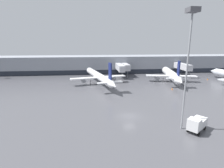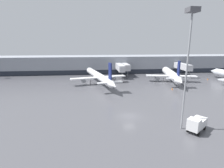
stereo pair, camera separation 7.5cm
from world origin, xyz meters
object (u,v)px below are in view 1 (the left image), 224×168
(traffic_cone_1, at_px, (172,89))
(parked_jet_1, at_px, (99,76))
(service_truck_2, at_px, (197,123))
(apron_light_mast_1, at_px, (190,38))
(traffic_cone_0, at_px, (208,79))
(parked_jet_0, at_px, (171,75))

(traffic_cone_1, bearing_deg, parked_jet_1, 155.40)
(service_truck_2, bearing_deg, parked_jet_1, -106.40)
(traffic_cone_1, bearing_deg, apron_light_mast_1, -111.71)
(service_truck_2, xyz_separation_m, apron_light_mast_1, (-2.24, 1.18, 15.00))
(parked_jet_1, height_order, traffic_cone_0, parked_jet_1)
(parked_jet_0, height_order, traffic_cone_0, parked_jet_0)
(parked_jet_0, bearing_deg, parked_jet_1, 104.03)
(apron_light_mast_1, bearing_deg, parked_jet_0, 68.12)
(parked_jet_1, bearing_deg, apron_light_mast_1, -174.04)
(traffic_cone_1, relative_size, apron_light_mast_1, 0.03)
(parked_jet_0, height_order, parked_jet_1, parked_jet_0)
(parked_jet_0, relative_size, parked_jet_1, 0.87)
(parked_jet_0, distance_m, traffic_cone_0, 18.39)
(parked_jet_1, height_order, traffic_cone_1, parked_jet_1)
(service_truck_2, distance_m, apron_light_mast_1, 15.21)
(parked_jet_1, distance_m, traffic_cone_1, 27.87)
(traffic_cone_1, bearing_deg, service_truck_2, -106.91)
(service_truck_2, xyz_separation_m, traffic_cone_1, (8.77, 28.86, -1.25))
(service_truck_2, relative_size, traffic_cone_1, 8.78)
(parked_jet_1, height_order, apron_light_mast_1, apron_light_mast_1)
(parked_jet_1, relative_size, apron_light_mast_1, 1.74)
(service_truck_2, distance_m, traffic_cone_1, 30.19)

